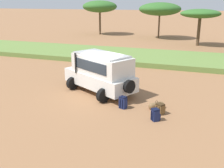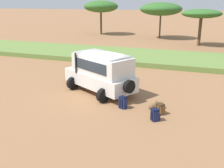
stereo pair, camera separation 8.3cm
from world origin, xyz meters
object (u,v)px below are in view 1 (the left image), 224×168
Objects in this scene: backpack_beside_front_wheel at (123,102)px; backpack_cluster_center at (155,115)px; backpack_near_rear_wheel at (160,109)px; acacia_tree_centre_back at (200,14)px; safari_vehicle at (100,72)px; acacia_tree_far_left at (100,7)px; duffel_bag_low_black_case at (156,105)px; acacia_tree_left_mid at (160,9)px.

backpack_cluster_center is at bearing -26.01° from backpack_beside_front_wheel.
backpack_near_rear_wheel is 23.24m from acacia_tree_centre_back.
safari_vehicle is 0.93× the size of acacia_tree_far_left.
acacia_tree_centre_back reaches higher than backpack_beside_front_wheel.
backpack_near_rear_wheel is at bearing -62.94° from duffel_bag_low_black_case.
acacia_tree_centre_back is (0.81, 22.94, 3.64)m from backpack_near_rear_wheel.
backpack_beside_front_wheel is 1.11× the size of backpack_cluster_center.
acacia_tree_far_left reaches higher than acacia_tree_centre_back.
backpack_cluster_center is 29.70m from acacia_tree_left_mid.
acacia_tree_left_mid is (-5.03, 28.99, 4.02)m from backpack_cluster_center.
backpack_near_rear_wheel is 0.09× the size of acacia_tree_left_mid.
backpack_near_rear_wheel is 0.68m from duffel_bag_low_black_case.
acacia_tree_left_mid is 7.90m from acacia_tree_centre_back.
acacia_tree_centre_back is (1.12, 22.34, 3.74)m from duffel_bag_low_black_case.
safari_vehicle is at bearing -67.73° from acacia_tree_far_left.
backpack_cluster_center reaches higher than duffel_bag_low_black_case.
safari_vehicle is 30.13m from acacia_tree_far_left.
backpack_near_rear_wheel is at bearing -62.63° from acacia_tree_far_left.
acacia_tree_far_left is 10.41m from acacia_tree_left_mid.
acacia_tree_centre_back is at bearing 83.05° from backpack_beside_front_wheel.
duffel_bag_low_black_case is at bearing 117.06° from backpack_near_rear_wheel.
backpack_beside_front_wheel is 32.86m from acacia_tree_far_left.
safari_vehicle is at bearing -103.11° from acacia_tree_centre_back.
duffel_bag_low_black_case is (3.75, -1.44, -1.12)m from safari_vehicle.
backpack_beside_front_wheel is 2.10m from backpack_cluster_center.
acacia_tree_far_left reaches higher than duffel_bag_low_black_case.
backpack_cluster_center is 0.12× the size of acacia_tree_centre_back.
backpack_cluster_center is 1.08× the size of backpack_near_rear_wheel.
safari_vehicle is at bearing 153.31° from backpack_near_rear_wheel.
backpack_near_rear_wheel is at bearing -92.03° from acacia_tree_centre_back.
duffel_bag_low_black_case is (1.67, 0.53, -0.15)m from backpack_beside_front_wheel.
acacia_tree_left_mid is (-1.06, 26.10, 3.01)m from safari_vehicle.
acacia_tree_far_left is 1.17× the size of acacia_tree_centre_back.
backpack_cluster_center is 0.10× the size of acacia_tree_left_mid.
acacia_tree_far_left is at bearing 114.34° from backpack_beside_front_wheel.
backpack_beside_front_wheel is 1.20× the size of backpack_near_rear_wheel.
acacia_tree_far_left reaches higher than acacia_tree_left_mid.
safari_vehicle is 4.65m from backpack_near_rear_wheel.
acacia_tree_far_left reaches higher than safari_vehicle.
backpack_cluster_center is (3.97, -2.89, -1.01)m from safari_vehicle.
backpack_cluster_center is at bearing -81.38° from duffel_bag_low_black_case.
backpack_cluster_center reaches higher than backpack_near_rear_wheel.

